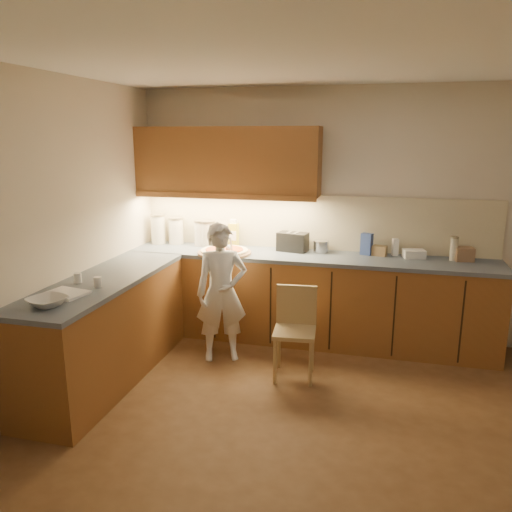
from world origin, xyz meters
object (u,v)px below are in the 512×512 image
object	(u,v)px
child	(222,293)
wooden_chair	(295,325)
pizza_on_board	(225,252)
oil_jug	(234,234)
toaster	(293,242)

from	to	relation	value
child	wooden_chair	size ratio (longest dim) A/B	1.65
pizza_on_board	child	xyz separation A→B (m)	(0.13, -0.49, -0.28)
child	wooden_chair	xyz separation A→B (m)	(0.74, -0.15, -0.20)
pizza_on_board	wooden_chair	distance (m)	1.18
oil_jug	wooden_chair	bearing A→B (deg)	-48.85
toaster	oil_jug	bearing A→B (deg)	-173.12
pizza_on_board	oil_jug	bearing A→B (deg)	91.55
pizza_on_board	child	world-z (taller)	child
child	pizza_on_board	bearing A→B (deg)	81.99
pizza_on_board	oil_jug	distance (m)	0.37
oil_jug	pizza_on_board	bearing A→B (deg)	-88.45
wooden_chair	oil_jug	world-z (taller)	oil_jug
wooden_chair	oil_jug	bearing A→B (deg)	125.75
child	oil_jug	xyz separation A→B (m)	(-0.13, 0.85, 0.40)
pizza_on_board	toaster	distance (m)	0.73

